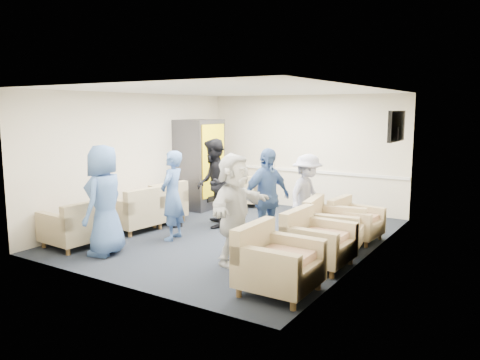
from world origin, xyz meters
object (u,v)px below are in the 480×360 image
Objects in this scene: armchair_right_near at (275,265)px; person_mid_right at (267,198)px; armchair_left_near at (75,227)px; person_front_right at (235,209)px; armchair_left_mid at (135,212)px; person_back_right at (307,195)px; person_back_left at (213,183)px; vending_machine at (199,164)px; armchair_left_far at (159,205)px; armchair_corner at (243,193)px; armchair_right_far at (353,223)px; armchair_right_midnear at (315,243)px; person_mid_left at (172,195)px; armchair_right_midfar at (331,228)px; person_front_left at (104,200)px.

armchair_right_near is 0.55× the size of person_mid_right.
person_front_right is (2.78, 0.78, 0.51)m from armchair_left_near.
person_back_right reaches higher than armchair_left_mid.
armchair_right_near reaches higher than armchair_left_near.
vending_machine is at bearing -168.58° from person_back_left.
armchair_left_far is at bearing 59.41° from person_front_right.
armchair_corner is 0.65× the size of person_front_right.
armchair_right_far is 0.97m from person_back_right.
person_mid_left is at bearing 91.70° from armchair_right_midnear.
armchair_right_far is at bearing 119.15° from armchair_left_mid.
person_back_right reaches higher than armchair_right_far.
armchair_right_midfar is 3.82m from person_front_left.
person_back_left is (1.13, 1.08, 0.53)m from armchair_left_mid.
armchair_right_far is at bearing -71.86° from person_back_right.
armchair_left_far is 3.77m from armchair_right_midfar.
armchair_left_mid is at bearing -107.41° from person_mid_left.
person_mid_right reaches higher than armchair_right_near.
person_mid_right is at bearing 114.87° from person_front_left.
armchair_right_midfar is at bearing 110.08° from armchair_left_mid.
person_mid_left reaches higher than armchair_corner.
vending_machine is at bearing 76.83° from person_mid_right.
armchair_left_mid is at bearing -84.58° from vending_machine.
armchair_left_near is 1.00× the size of armchair_right_midnear.
vending_machine is 3.54m from person_mid_right.
person_back_right is at bearing 107.48° from armchair_right_far.
armchair_right_far is at bearing 112.57° from armchair_left_far.
person_back_left is at bearing 106.62° from person_back_right.
armchair_corner is (0.60, 4.53, -0.02)m from armchair_left_near.
person_mid_left is 1.06× the size of person_back_right.
vending_machine reaches higher than person_back_left.
vending_machine is 1.24× the size of person_front_right.
vending_machine is (-4.06, 2.46, 0.70)m from armchair_right_midnear.
person_back_left is at bearing -44.07° from vending_machine.
armchair_right_near is 1.08× the size of armchair_right_far.
person_front_right is at bearing 116.57° from armchair_right_midnear.
person_mid_left is (-2.81, -1.73, 0.49)m from armchair_right_far.
armchair_right_midnear is at bearing 87.80° from armchair_left_far.
person_front_left is at bearing 152.02° from person_mid_right.
person_mid_right is (1.67, 0.51, 0.04)m from person_mid_left.
armchair_right_near is at bearing -158.45° from person_back_right.
armchair_left_near is 2.77m from person_back_left.
vending_machine is at bearing 40.23° from person_front_right.
person_mid_right reaches higher than person_back_right.
armchair_corner is (-3.16, 2.23, -0.03)m from armchair_right_midfar.
person_front_right reaches higher than armchair_corner.
vending_machine is 3.86m from person_front_left.
armchair_corner is at bearing 44.79° from vending_machine.
person_mid_left is at bearing -38.83° from person_back_left.
person_mid_right is (-1.14, -1.21, 0.54)m from armchair_right_far.
armchair_left_mid is at bearing -178.68° from armchair_left_near.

